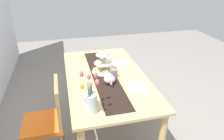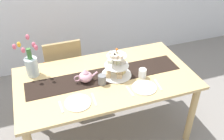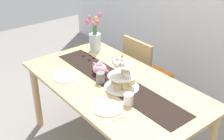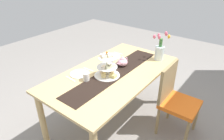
{
  "view_description": "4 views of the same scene",
  "coord_description": "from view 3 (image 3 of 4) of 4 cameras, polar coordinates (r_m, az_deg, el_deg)",
  "views": [
    {
      "loc": [
        -2.25,
        0.47,
        1.96
      ],
      "look_at": [
        -0.01,
        -0.08,
        0.83
      ],
      "focal_mm": 34.13,
      "sensor_mm": 36.0,
      "label": 1
    },
    {
      "loc": [
        -0.62,
        -1.93,
        2.25
      ],
      "look_at": [
        0.08,
        0.03,
        0.82
      ],
      "focal_mm": 40.89,
      "sensor_mm": 36.0,
      "label": 2
    },
    {
      "loc": [
        1.73,
        -1.39,
        2.06
      ],
      "look_at": [
        -0.05,
        0.03,
        0.86
      ],
      "focal_mm": 46.89,
      "sensor_mm": 36.0,
      "label": 3
    },
    {
      "loc": [
        1.68,
        1.28,
        1.93
      ],
      "look_at": [
        0.1,
        0.06,
        0.85
      ],
      "focal_mm": 31.84,
      "sensor_mm": 36.0,
      "label": 4
    }
  ],
  "objects": [
    {
      "name": "dining_table",
      "position": [
        2.63,
        0.24,
        -4.33
      ],
      "size": [
        1.75,
        0.94,
        0.76
      ],
      "color": "tan",
      "rests_on": "ground_plane"
    },
    {
      "name": "tiered_cake_stand",
      "position": [
        2.45,
        1.96,
        -1.35
      ],
      "size": [
        0.3,
        0.3,
        0.3
      ],
      "color": "beige",
      "rests_on": "table_runner"
    },
    {
      "name": "mug_white_text",
      "position": [
        2.26,
        3.25,
        -5.74
      ],
      "size": [
        0.08,
        0.08,
        0.09
      ],
      "primitive_type": "cylinder",
      "color": "white",
      "rests_on": "dining_table"
    },
    {
      "name": "fork_right",
      "position": [
        2.34,
        -2.98,
        -5.89
      ],
      "size": [
        0.02,
        0.15,
        0.01
      ],
      "primitive_type": "cube",
      "rotation": [
        0.0,
        0.0,
        0.04
      ],
      "color": "silver",
      "rests_on": "dining_table"
    },
    {
      "name": "knife_right",
      "position": [
        2.15,
        1.6,
        -9.27
      ],
      "size": [
        0.03,
        0.17,
        0.01
      ],
      "primitive_type": "cube",
      "rotation": [
        0.0,
        0.0,
        -0.1
      ],
      "color": "silver",
      "rests_on": "dining_table"
    },
    {
      "name": "chair_left",
      "position": [
        3.32,
        6.18,
        -0.32
      ],
      "size": [
        0.42,
        0.42,
        0.91
      ],
      "color": "#9C8254",
      "rests_on": "ground_plane"
    },
    {
      "name": "tulip_vase",
      "position": [
        3.15,
        -3.34,
        6.12
      ],
      "size": [
        0.22,
        0.17,
        0.41
      ],
      "color": "silver",
      "rests_on": "dining_table"
    },
    {
      "name": "dinner_plate_right",
      "position": [
        2.24,
        -0.79,
        -7.48
      ],
      "size": [
        0.23,
        0.23,
        0.01
      ],
      "primitive_type": "cylinder",
      "color": "white",
      "rests_on": "dining_table"
    },
    {
      "name": "fork_left",
      "position": [
        2.8,
        -10.55,
        -0.17
      ],
      "size": [
        0.02,
        0.15,
        0.01
      ],
      "primitive_type": "cube",
      "rotation": [
        0.0,
        0.0,
        0.04
      ],
      "color": "silver",
      "rests_on": "dining_table"
    },
    {
      "name": "mug_grey",
      "position": [
        2.55,
        -2.26,
        -1.5
      ],
      "size": [
        0.08,
        0.08,
        0.09
      ],
      "primitive_type": "cylinder",
      "color": "slate",
      "rests_on": "table_runner"
    },
    {
      "name": "knife_left",
      "position": [
        2.58,
        -7.42,
        -2.55
      ],
      "size": [
        0.02,
        0.17,
        0.01
      ],
      "primitive_type": "cube",
      "rotation": [
        0.0,
        0.0,
        -0.05
      ],
      "color": "silver",
      "rests_on": "dining_table"
    },
    {
      "name": "table_runner",
      "position": [
        2.59,
        0.66,
        -2.22
      ],
      "size": [
        1.54,
        0.28,
        0.0
      ],
      "primitive_type": "cube",
      "color": "black",
      "rests_on": "dining_table"
    },
    {
      "name": "dinner_plate_left",
      "position": [
        2.69,
        -9.06,
        -1.27
      ],
      "size": [
        0.23,
        0.23,
        0.01
      ],
      "primitive_type": "cylinder",
      "color": "white",
      "rests_on": "dining_table"
    },
    {
      "name": "teapot",
      "position": [
        2.69,
        -2.44,
        0.37
      ],
      "size": [
        0.24,
        0.13,
        0.14
      ],
      "color": "#E5A8BC",
      "rests_on": "table_runner"
    }
  ]
}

